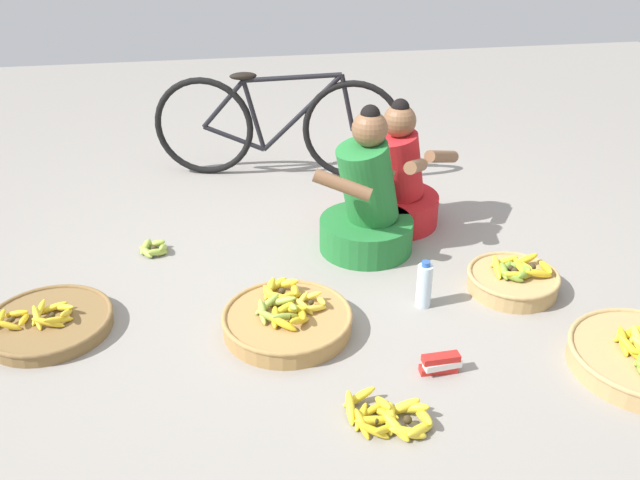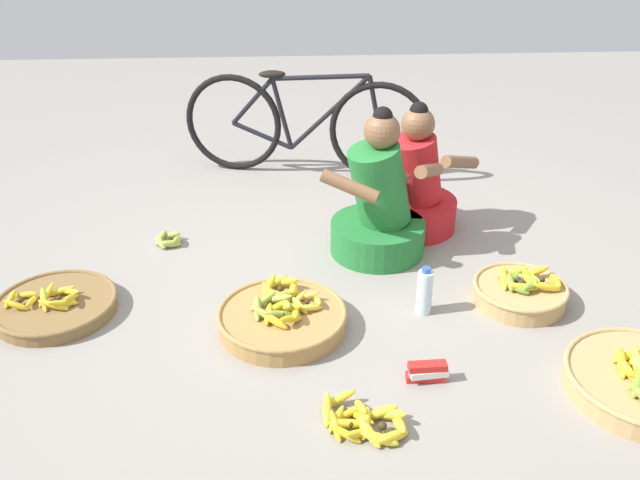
% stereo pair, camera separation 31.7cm
% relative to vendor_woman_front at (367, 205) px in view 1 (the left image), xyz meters
% --- Properties ---
extents(ground_plane, '(10.00, 10.00, 0.00)m').
position_rel_vendor_woman_front_xyz_m(ground_plane, '(-0.35, -0.30, -0.27)').
color(ground_plane, gray).
extents(vendor_woman_front, '(0.70, 0.54, 0.83)m').
position_rel_vendor_woman_front_xyz_m(vendor_woman_front, '(0.00, 0.00, 0.00)').
color(vendor_woman_front, '#237233').
rests_on(vendor_woman_front, ground).
extents(vendor_woman_behind, '(0.74, 0.52, 0.77)m').
position_rel_vendor_woman_front_xyz_m(vendor_woman_behind, '(0.24, 0.29, -0.03)').
color(vendor_woman_behind, red).
rests_on(vendor_woman_behind, ground).
extents(bicycle_leaning, '(1.66, 0.45, 0.73)m').
position_rel_vendor_woman_front_xyz_m(bicycle_leaning, '(-0.36, 1.15, 0.09)').
color(bicycle_leaning, black).
rests_on(bicycle_leaning, ground).
extents(banana_basket_back_center, '(0.60, 0.60, 0.17)m').
position_rel_vendor_woman_front_xyz_m(banana_basket_back_center, '(-0.54, -0.69, -0.21)').
color(banana_basket_back_center, '#A87F47').
rests_on(banana_basket_back_center, ground).
extents(banana_basket_near_vendor, '(0.46, 0.46, 0.17)m').
position_rel_vendor_woman_front_xyz_m(banana_basket_near_vendor, '(0.63, -0.55, -0.21)').
color(banana_basket_near_vendor, tan).
rests_on(banana_basket_near_vendor, ground).
extents(banana_basket_mid_left, '(0.58, 0.58, 0.14)m').
position_rel_vendor_woman_front_xyz_m(banana_basket_mid_left, '(-1.62, -0.51, -0.23)').
color(banana_basket_mid_left, brown).
rests_on(banana_basket_mid_left, ground).
extents(loose_bananas_near_bicycle, '(0.34, 0.30, 0.09)m').
position_rel_vendor_woman_front_xyz_m(loose_bananas_near_bicycle, '(-0.23, -1.37, -0.24)').
color(loose_bananas_near_bicycle, gold).
rests_on(loose_bananas_near_bicycle, ground).
extents(loose_bananas_front_right, '(0.18, 0.17, 0.08)m').
position_rel_vendor_woman_front_xyz_m(loose_bananas_front_right, '(-1.18, 0.15, -0.24)').
color(loose_bananas_front_right, '#9EB747').
rests_on(loose_bananas_front_right, ground).
extents(water_bottle, '(0.08, 0.08, 0.25)m').
position_rel_vendor_woman_front_xyz_m(water_bottle, '(0.14, -0.61, -0.15)').
color(water_bottle, silver).
rests_on(water_bottle, ground).
extents(packet_carton_stack, '(0.18, 0.07, 0.09)m').
position_rel_vendor_woman_front_xyz_m(packet_carton_stack, '(0.06, -1.11, -0.22)').
color(packet_carton_stack, red).
rests_on(packet_carton_stack, ground).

